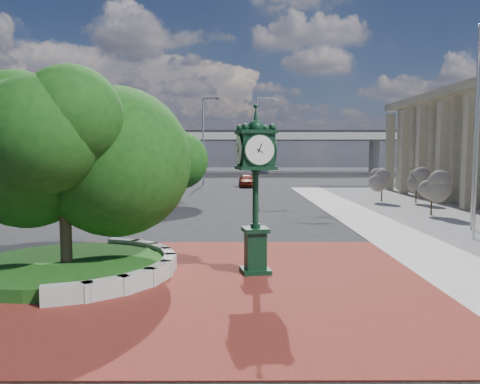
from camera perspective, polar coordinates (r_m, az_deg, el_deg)
name	(u,v)px	position (r m, az deg, el deg)	size (l,w,h in m)	color
ground	(225,274)	(15.00, -1.79, -9.93)	(200.00, 200.00, 0.00)	black
plaza	(225,282)	(14.03, -1.90, -10.90)	(12.00, 12.00, 0.04)	maroon
planter_wall	(140,265)	(15.25, -12.14, -8.75)	(2.96, 6.77, 0.54)	#9E9B93
grass_bed	(67,268)	(15.89, -20.34, -8.65)	(6.10, 6.10, 0.40)	#144012
overpass	(235,137)	(84.54, -0.67, 6.76)	(90.00, 12.00, 7.50)	#9E9B93
tree_planter	(63,156)	(15.46, -20.73, 4.16)	(5.20, 5.20, 6.33)	#38281C
tree_street	(175,161)	(32.79, -7.97, 3.82)	(4.40, 4.40, 5.45)	#38281C
post_clock	(256,183)	(14.55, 1.91, 1.07)	(1.25, 1.25, 5.22)	black
parked_car	(247,180)	(51.13, 0.80, 1.41)	(1.68, 4.17, 1.42)	#621B0E
flagpole_a	(478,124)	(22.68, 27.04, 7.43)	(1.54, 0.19, 9.85)	silver
flagpole_b	(475,127)	(25.31, 26.77, 7.14)	(1.54, 0.19, 9.86)	silver
street_lamp_near	(259,138)	(41.00, 2.34, 6.55)	(1.90, 0.60, 8.54)	slate
street_lamp_far	(205,134)	(54.24, -4.28, 7.03)	(2.11, 1.07, 9.97)	slate
shrub_near	(432,189)	(30.27, 22.35, 0.29)	(1.20, 1.20, 2.20)	#38281C
shrub_mid	(416,182)	(36.99, 20.72, 1.12)	(1.20, 1.20, 2.20)	#38281C
shrub_far	(382,181)	(37.44, 16.92, 1.27)	(1.20, 1.20, 2.20)	#38281C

